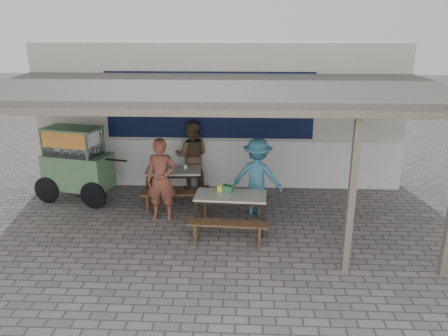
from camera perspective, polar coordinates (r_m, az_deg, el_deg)
ground at (r=8.36m, az=-2.01°, el=-9.46°), size 60.00×60.00×0.00m
back_wall at (r=11.19m, az=-0.65°, el=7.03°), size 9.00×1.28×3.50m
warung_roof at (r=8.39m, az=-1.61°, el=10.19°), size 9.00×4.21×2.81m
table_left at (r=10.02m, az=-6.62°, el=-0.67°), size 1.29×0.78×0.75m
bench_left_street at (r=9.53m, az=-6.84°, el=-3.83°), size 1.36×0.39×0.45m
bench_left_wall at (r=10.73m, az=-6.29°, el=-1.25°), size 1.36×0.39×0.45m
table_right at (r=8.50m, az=0.88°, el=-4.00°), size 1.41×0.75×0.75m
bench_right_street at (r=8.06m, az=0.47°, el=-7.86°), size 1.49×0.36×0.45m
bench_right_wall at (r=9.21m, az=1.22°, el=-4.46°), size 1.49×0.36×0.45m
vendor_cart at (r=10.50m, az=-18.73°, el=0.85°), size 2.21×1.18×1.71m
patron_street_side at (r=9.05m, az=-8.19°, el=-1.52°), size 0.65×0.44×1.72m
patron_wall_side at (r=10.65m, az=-4.21°, el=1.58°), size 0.83×0.64×1.70m
patron_right_table at (r=9.25m, az=4.37°, el=-1.14°), size 1.19×0.86×1.66m
tissue_box at (r=8.63m, az=-0.39°, el=-2.67°), size 0.14×0.14×0.12m
donation_box at (r=8.58m, az=0.50°, el=-2.73°), size 0.24×0.21×0.14m
condiment_jar at (r=10.03m, az=-5.06°, el=0.20°), size 0.09×0.09×0.10m
condiment_bowl at (r=9.99m, az=-8.15°, el=-0.12°), size 0.27×0.27×0.05m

